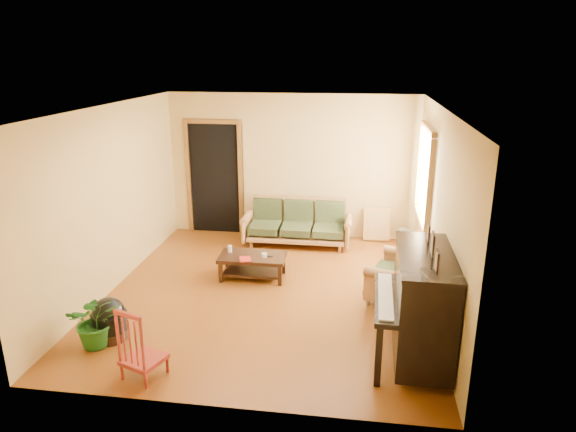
# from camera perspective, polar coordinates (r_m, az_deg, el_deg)

# --- Properties ---
(floor) EXTENTS (5.00, 5.00, 0.00)m
(floor) POSITION_cam_1_polar(r_m,az_deg,el_deg) (7.41, -2.19, -8.52)
(floor) COLOR #582A0B
(floor) RESTS_ON ground
(doorway) EXTENTS (1.08, 0.16, 2.05)m
(doorway) POSITION_cam_1_polar(r_m,az_deg,el_deg) (9.66, -8.16, 4.09)
(doorway) COLOR black
(doorway) RESTS_ON floor
(window) EXTENTS (0.12, 1.36, 1.46)m
(window) POSITION_cam_1_polar(r_m,az_deg,el_deg) (8.09, 15.01, 4.46)
(window) COLOR white
(window) RESTS_ON right_wall
(sofa) EXTENTS (1.87, 0.79, 0.80)m
(sofa) POSITION_cam_1_polar(r_m,az_deg,el_deg) (9.05, 1.00, -0.77)
(sofa) COLOR #976337
(sofa) RESTS_ON floor
(coffee_table) EXTENTS (1.01, 0.57, 0.36)m
(coffee_table) POSITION_cam_1_polar(r_m,az_deg,el_deg) (7.82, -3.94, -5.63)
(coffee_table) COLOR black
(coffee_table) RESTS_ON floor
(armchair) EXTENTS (1.11, 1.14, 0.90)m
(armchair) POSITION_cam_1_polar(r_m,az_deg,el_deg) (7.18, 12.20, -5.86)
(armchair) COLOR #976337
(armchair) RESTS_ON floor
(piano) EXTENTS (0.86, 1.42, 1.24)m
(piano) POSITION_cam_1_polar(r_m,az_deg,el_deg) (5.87, 14.71, -9.77)
(piano) COLOR black
(piano) RESTS_ON floor
(footstool) EXTENTS (0.51, 0.51, 0.39)m
(footstool) POSITION_cam_1_polar(r_m,az_deg,el_deg) (6.58, -19.17, -11.25)
(footstool) COLOR black
(footstool) RESTS_ON floor
(red_chair) EXTENTS (0.50, 0.52, 0.82)m
(red_chair) POSITION_cam_1_polar(r_m,az_deg,el_deg) (5.68, -15.88, -13.30)
(red_chair) COLOR maroon
(red_chair) RESTS_ON floor
(leaning_frame) EXTENTS (0.48, 0.13, 0.63)m
(leaning_frame) POSITION_cam_1_polar(r_m,az_deg,el_deg) (9.40, 9.84, -0.89)
(leaning_frame) COLOR gold
(leaning_frame) RESTS_ON floor
(ceramic_crock) EXTENTS (0.27, 0.27, 0.26)m
(ceramic_crock) POSITION_cam_1_polar(r_m,az_deg,el_deg) (9.42, 12.75, -2.22)
(ceramic_crock) COLOR #33509B
(ceramic_crock) RESTS_ON floor
(potted_plant) EXTENTS (0.73, 0.68, 0.65)m
(potted_plant) POSITION_cam_1_polar(r_m,az_deg,el_deg) (6.43, -20.57, -10.81)
(potted_plant) COLOR #175117
(potted_plant) RESTS_ON floor
(book) EXTENTS (0.22, 0.25, 0.02)m
(book) POSITION_cam_1_polar(r_m,az_deg,el_deg) (7.58, -5.38, -4.86)
(book) COLOR #A61D16
(book) RESTS_ON coffee_table
(candle) EXTENTS (0.07, 0.07, 0.11)m
(candle) POSITION_cam_1_polar(r_m,az_deg,el_deg) (7.89, -6.47, -3.63)
(candle) COLOR silver
(candle) RESTS_ON coffee_table
(glass_jar) EXTENTS (0.10, 0.10, 0.06)m
(glass_jar) POSITION_cam_1_polar(r_m,az_deg,el_deg) (7.68, -2.66, -4.36)
(glass_jar) COLOR silver
(glass_jar) RESTS_ON coffee_table
(remote) EXTENTS (0.16, 0.08, 0.02)m
(remote) POSITION_cam_1_polar(r_m,az_deg,el_deg) (7.70, -2.27, -4.46)
(remote) COLOR black
(remote) RESTS_ON coffee_table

